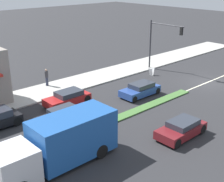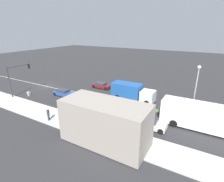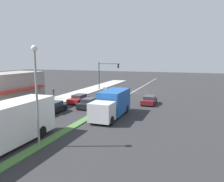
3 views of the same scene
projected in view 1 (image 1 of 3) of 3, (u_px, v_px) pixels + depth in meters
name	position (u px, v px, depth m)	size (l,w,h in m)	color
ground_plane	(64.00, 141.00, 21.16)	(160.00, 160.00, 0.00)	#2B2B2D
sidewalk_right	(0.00, 104.00, 27.03)	(4.00, 73.00, 0.12)	#B2AFA8
lane_marking_center	(207.00, 82.00, 32.54)	(0.16, 60.00, 0.01)	beige
traffic_signal_main	(160.00, 38.00, 35.05)	(4.59, 0.34, 5.60)	#333338
pedestrian	(47.00, 77.00, 30.97)	(0.34, 0.34, 1.72)	#282D42
warning_aframe_sign	(151.00, 72.00, 34.64)	(0.45, 0.53, 0.84)	silver
delivery_truck	(61.00, 142.00, 18.10)	(2.44, 7.50, 2.87)	silver
sedan_dark	(62.00, 116.00, 23.36)	(1.77, 3.83, 1.24)	black
coupe_blue	(140.00, 90.00, 28.82)	(1.75, 3.95, 1.21)	#284793
hatchback_red	(68.00, 98.00, 26.83)	(1.75, 3.99, 1.22)	#AD1E1E
sedan_maroon	(181.00, 129.00, 21.55)	(1.75, 3.86, 1.19)	maroon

